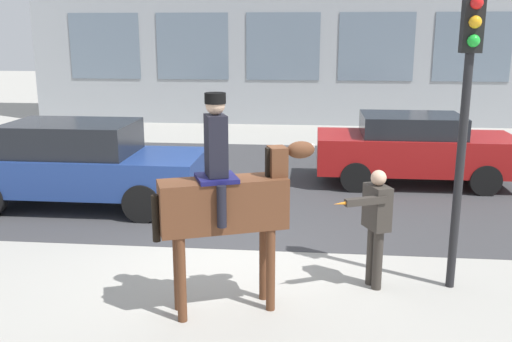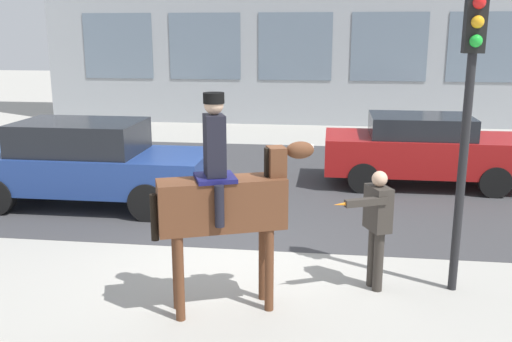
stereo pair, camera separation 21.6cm
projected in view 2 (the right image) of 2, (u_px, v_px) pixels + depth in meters
name	position (u px, v px, depth m)	size (l,w,h in m)	color
ground_plane	(235.00, 262.00, 8.39)	(80.00, 80.00, 0.00)	#9E9B93
road_surface	(270.00, 181.00, 12.96)	(18.48, 8.50, 0.01)	#38383A
mounted_horse_lead	(225.00, 199.00, 6.66)	(1.86, 0.96, 2.64)	#59331E
pedestrian_bystander	(377.00, 221.00, 7.32)	(0.77, 0.70, 1.59)	#332D28
street_car_near_lane	(86.00, 162.00, 11.01)	(4.68, 1.85, 1.64)	navy
street_car_far_lane	(423.00, 149.00, 12.45)	(4.27, 1.83, 1.55)	maroon
traffic_light	(469.00, 96.00, 6.90)	(0.24, 0.29, 3.77)	black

